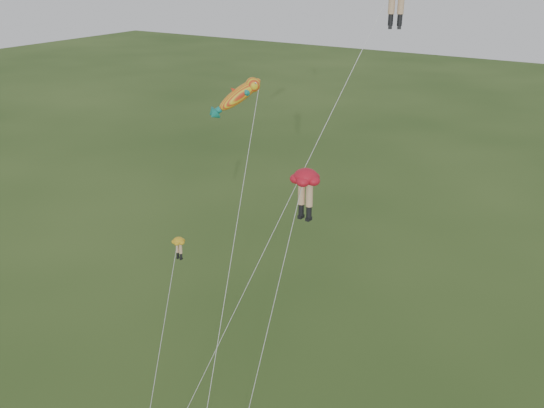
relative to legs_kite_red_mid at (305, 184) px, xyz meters
The scene contains 3 objects.
legs_kite_red_mid is the anchor object (origin of this frame).
legs_kite_yellow 11.79m from the legs_kite_red_mid, behind, with size 4.67×9.23×8.90m.
fish_kite 6.82m from the legs_kite_red_mid, 158.81° to the left, with size 3.80×9.41×19.62m.
Camera 1 is at (18.00, -21.17, 25.65)m, focal length 40.00 mm.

